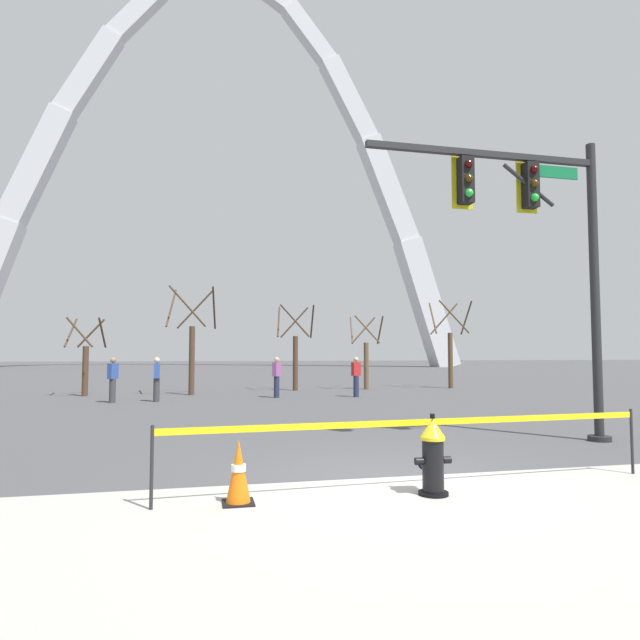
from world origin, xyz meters
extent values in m
plane|color=#474749|center=(0.00, 0.00, 0.00)|extent=(240.00, 240.00, 0.00)
cube|color=#A8A59E|center=(0.00, -3.89, 0.01)|extent=(40.00, 8.00, 0.01)
cylinder|color=black|center=(0.14, -0.91, 0.03)|extent=(0.36, 0.36, 0.05)
cylinder|color=black|center=(0.14, -0.91, 0.36)|extent=(0.26, 0.26, 0.62)
cylinder|color=gold|center=(0.14, -0.91, 0.69)|extent=(0.30, 0.30, 0.04)
cone|color=gold|center=(0.14, -0.91, 0.82)|extent=(0.30, 0.30, 0.22)
cylinder|color=black|center=(0.14, -0.91, 0.96)|extent=(0.06, 0.06, 0.06)
cylinder|color=black|center=(-0.04, -0.91, 0.42)|extent=(0.10, 0.09, 0.09)
cylinder|color=black|center=(0.32, -0.91, 0.42)|extent=(0.10, 0.09, 0.09)
cylinder|color=black|center=(0.14, -0.71, 0.33)|extent=(0.13, 0.14, 0.13)
cylinder|color=black|center=(0.14, -0.63, 0.33)|extent=(0.15, 0.03, 0.15)
cylinder|color=#232326|center=(-3.16, -0.80, 0.47)|extent=(0.04, 0.04, 0.93)
cylinder|color=#232326|center=(3.42, -0.45, 0.47)|extent=(0.04, 0.04, 0.93)
cube|color=yellow|center=(0.13, -0.62, 0.85)|extent=(6.58, 0.36, 0.08)
cube|color=black|center=(-2.21, -0.77, 0.01)|extent=(0.36, 0.36, 0.03)
cone|color=orange|center=(-2.21, -0.77, 0.38)|extent=(0.28, 0.28, 0.70)
cylinder|color=white|center=(-2.21, -0.77, 0.42)|extent=(0.17, 0.17, 0.08)
cylinder|color=#232326|center=(5.09, 2.21, 3.00)|extent=(0.18, 0.18, 6.00)
cylinder|color=#232326|center=(5.09, 2.21, 0.05)|extent=(0.44, 0.44, 0.10)
cube|color=#232326|center=(2.69, 2.21, 5.60)|extent=(4.80, 0.12, 0.12)
cylinder|color=#232326|center=(3.65, 2.21, 5.05)|extent=(1.11, 0.08, 0.81)
cube|color=black|center=(3.69, 2.21, 5.05)|extent=(0.26, 0.24, 0.90)
cube|color=gold|center=(3.69, 2.35, 5.05)|extent=(0.44, 0.03, 1.04)
sphere|color=#360606|center=(3.69, 2.08, 5.33)|extent=(0.16, 0.16, 0.16)
sphere|color=#392706|center=(3.69, 2.08, 5.05)|extent=(0.16, 0.16, 0.16)
sphere|color=green|center=(3.69, 2.08, 4.77)|extent=(0.16, 0.16, 0.16)
cube|color=black|center=(2.29, 2.21, 5.05)|extent=(0.26, 0.24, 0.90)
cube|color=gold|center=(2.29, 2.35, 5.05)|extent=(0.44, 0.03, 1.04)
sphere|color=#360606|center=(2.29, 2.08, 5.33)|extent=(0.16, 0.16, 0.16)
sphere|color=#392706|center=(2.29, 2.08, 5.05)|extent=(0.16, 0.16, 0.16)
sphere|color=green|center=(2.29, 2.08, 4.77)|extent=(0.16, 0.16, 0.16)
cube|color=#0F6638|center=(4.29, 2.19, 5.35)|extent=(0.90, 0.04, 0.24)
cube|color=silver|center=(-20.89, 58.18, 22.82)|extent=(7.71, 2.64, 14.12)
cube|color=silver|center=(-15.67, 58.18, 34.23)|extent=(7.33, 2.33, 10.97)
cube|color=silver|center=(-10.45, 58.18, 42.38)|extent=(6.86, 2.02, 7.86)
cube|color=silver|center=(10.45, 58.18, 42.38)|extent=(6.86, 2.02, 7.86)
cube|color=silver|center=(15.67, 58.18, 34.23)|extent=(7.33, 2.33, 10.97)
cube|color=silver|center=(20.89, 58.18, 22.82)|extent=(7.71, 2.64, 14.12)
cube|color=silver|center=(26.12, 58.18, 8.15)|extent=(8.07, 2.95, 17.30)
cylinder|color=#473323|center=(-7.20, 16.52, 1.01)|extent=(0.24, 0.24, 2.03)
cylinder|color=#473323|center=(-7.82, 16.64, 2.58)|extent=(0.30, 1.11, 1.23)
cylinder|color=#473323|center=(-6.57, 16.46, 2.58)|extent=(0.19, 1.12, 1.23)
cylinder|color=#473323|center=(-7.14, 17.15, 2.58)|extent=(1.12, 0.19, 1.23)
cylinder|color=#473323|center=(-7.34, 15.90, 2.58)|extent=(1.11, 0.32, 1.23)
cylinder|color=#473323|center=(-2.98, 16.22, 1.44)|extent=(0.24, 0.24, 2.87)
cylinder|color=#473323|center=(-3.85, 16.40, 3.66)|extent=(0.38, 1.54, 1.72)
cylinder|color=#473323|center=(-2.09, 16.13, 3.66)|extent=(0.23, 1.56, 1.72)
cylinder|color=#473323|center=(-2.89, 17.11, 3.66)|extent=(1.56, 0.23, 1.72)
cylinder|color=#473323|center=(-3.17, 15.35, 3.66)|extent=(1.54, 0.42, 1.72)
cylinder|color=#473323|center=(1.75, 17.98, 1.27)|extent=(0.24, 0.24, 2.55)
cylinder|color=#473323|center=(0.97, 18.13, 3.24)|extent=(0.35, 1.37, 1.53)
cylinder|color=#473323|center=(2.54, 17.90, 3.24)|extent=(0.22, 1.39, 1.53)
cylinder|color=#473323|center=(1.83, 18.77, 3.24)|extent=(1.39, 0.22, 1.53)
cylinder|color=#473323|center=(1.58, 17.20, 3.24)|extent=(1.37, 0.38, 1.53)
cylinder|color=brown|center=(5.24, 17.99, 1.13)|extent=(0.24, 0.24, 2.26)
cylinder|color=brown|center=(4.55, 18.13, 2.88)|extent=(0.32, 1.23, 1.36)
cylinder|color=brown|center=(5.94, 17.92, 2.88)|extent=(0.20, 1.24, 1.36)
cylinder|color=brown|center=(5.31, 18.69, 2.88)|extent=(1.24, 0.20, 1.36)
cylinder|color=brown|center=(5.08, 17.30, 2.88)|extent=(1.22, 0.35, 1.36)
cylinder|color=brown|center=(9.63, 17.91, 1.39)|extent=(0.24, 0.24, 2.77)
cylinder|color=brown|center=(8.78, 18.08, 3.53)|extent=(0.37, 1.49, 1.66)
cylinder|color=brown|center=(10.48, 17.83, 3.53)|extent=(0.23, 1.50, 1.66)
cylinder|color=brown|center=(9.71, 18.77, 3.53)|extent=(1.50, 0.23, 1.66)
cylinder|color=brown|center=(9.44, 17.07, 3.53)|extent=(1.48, 0.40, 1.66)
cylinder|color=#232847|center=(0.30, 13.99, 0.42)|extent=(0.22, 0.22, 0.84)
cube|color=#995193|center=(0.30, 13.99, 1.11)|extent=(0.38, 0.39, 0.54)
sphere|color=tan|center=(0.30, 13.99, 1.49)|extent=(0.20, 0.20, 0.20)
cylinder|color=#38383D|center=(-4.15, 13.18, 0.42)|extent=(0.22, 0.22, 0.84)
cube|color=#2D4C99|center=(-4.15, 13.18, 1.11)|extent=(0.22, 0.35, 0.54)
sphere|color=beige|center=(-4.15, 13.18, 1.49)|extent=(0.20, 0.20, 0.20)
cylinder|color=#38383D|center=(-5.64, 13.10, 0.42)|extent=(0.22, 0.22, 0.84)
cube|color=#2D4C99|center=(-5.64, 13.10, 1.11)|extent=(0.36, 0.39, 0.54)
sphere|color=#936B4C|center=(-5.64, 13.10, 1.49)|extent=(0.20, 0.20, 0.20)
cylinder|color=#232847|center=(3.45, 13.66, 0.42)|extent=(0.22, 0.22, 0.84)
cube|color=#B22323|center=(3.45, 13.66, 1.11)|extent=(0.39, 0.30, 0.54)
sphere|color=tan|center=(3.45, 13.66, 1.49)|extent=(0.20, 0.20, 0.20)
camera|label=1|loc=(-2.66, -7.12, 1.73)|focal=30.33mm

